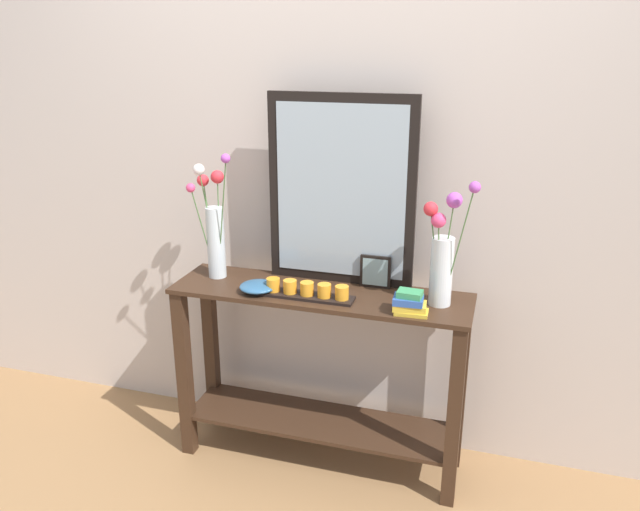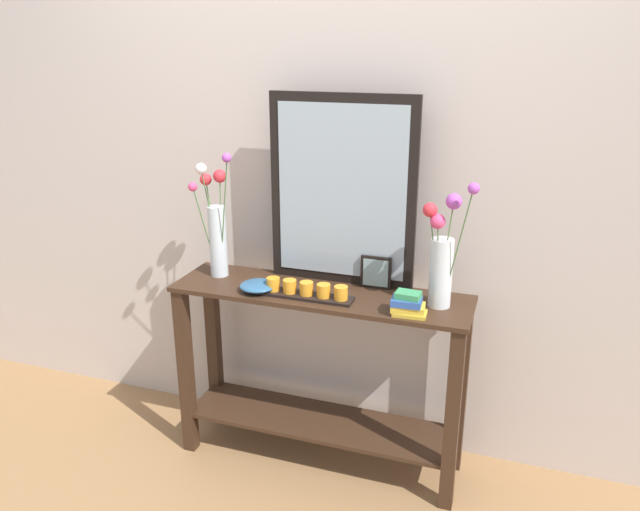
# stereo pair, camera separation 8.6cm
# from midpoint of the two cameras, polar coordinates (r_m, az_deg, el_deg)

# --- Properties ---
(ground_plane) EXTENTS (7.00, 6.00, 0.02)m
(ground_plane) POSITION_cam_midpoint_polar(r_m,az_deg,el_deg) (3.05, -0.85, -18.04)
(ground_plane) COLOR #997047
(wall_back) EXTENTS (6.40, 0.08, 2.70)m
(wall_back) POSITION_cam_midpoint_polar(r_m,az_deg,el_deg) (2.75, 0.89, 9.03)
(wall_back) COLOR beige
(wall_back) RESTS_ON ground
(console_table) EXTENTS (1.27, 0.34, 0.83)m
(console_table) POSITION_cam_midpoint_polar(r_m,az_deg,el_deg) (2.78, -0.90, -9.77)
(console_table) COLOR #382316
(console_table) RESTS_ON ground
(mirror_leaning) EXTENTS (0.63, 0.03, 0.81)m
(mirror_leaning) POSITION_cam_midpoint_polar(r_m,az_deg,el_deg) (2.62, 0.99, 5.88)
(mirror_leaning) COLOR black
(mirror_leaning) RESTS_ON console_table
(tall_vase_left) EXTENTS (0.22, 0.18, 0.57)m
(tall_vase_left) POSITION_cam_midpoint_polar(r_m,az_deg,el_deg) (2.77, -10.53, 2.51)
(tall_vase_left) COLOR silver
(tall_vase_left) RESTS_ON console_table
(vase_right) EXTENTS (0.21, 0.14, 0.52)m
(vase_right) POSITION_cam_midpoint_polar(r_m,az_deg,el_deg) (2.47, 10.16, -0.14)
(vase_right) COLOR silver
(vase_right) RESTS_ON console_table
(candle_tray) EXTENTS (0.39, 0.09, 0.07)m
(candle_tray) POSITION_cam_midpoint_polar(r_m,az_deg,el_deg) (2.56, -2.16, -3.28)
(candle_tray) COLOR black
(candle_tray) RESTS_ON console_table
(picture_frame_small) EXTENTS (0.13, 0.01, 0.14)m
(picture_frame_small) POSITION_cam_midpoint_polar(r_m,az_deg,el_deg) (2.65, 4.16, -1.50)
(picture_frame_small) COLOR black
(picture_frame_small) RESTS_ON console_table
(decorative_bowl) EXTENTS (0.15, 0.15, 0.04)m
(decorative_bowl) POSITION_cam_midpoint_polar(r_m,az_deg,el_deg) (2.63, -6.64, -2.85)
(decorative_bowl) COLOR #2D5B84
(decorative_bowl) RESTS_ON console_table
(book_stack) EXTENTS (0.14, 0.10, 0.09)m
(book_stack) POSITION_cam_midpoint_polar(r_m,az_deg,el_deg) (2.43, 7.19, -4.34)
(book_stack) COLOR gold
(book_stack) RESTS_ON console_table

